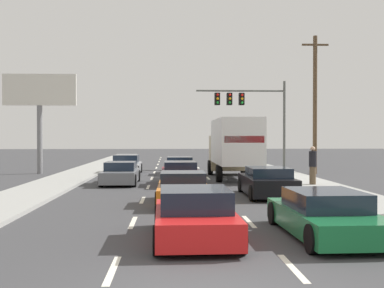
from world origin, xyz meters
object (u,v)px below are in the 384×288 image
object	(u,v)px
box_truck	(234,145)
pedestrian_near_corner	(313,165)
car_silver	(126,165)
roadside_billboard	(40,101)
car_white	(179,166)
utility_pole_mid	(315,103)
car_red	(195,216)
traffic_signal_mast	(244,104)
car_maroon	(180,174)
car_gray	(121,174)
car_black	(267,183)
car_orange	(183,189)
car_green	(325,215)

from	to	relation	value
box_truck	pedestrian_near_corner	bearing A→B (deg)	-57.02
car_silver	roadside_billboard	world-z (taller)	roadside_billboard
car_white	utility_pole_mid	xyz separation A→B (m)	(9.16, -0.18, 4.25)
car_red	traffic_signal_mast	distance (m)	26.95
box_truck	roadside_billboard	size ratio (longest dim) A/B	1.19
car_silver	car_maroon	world-z (taller)	car_silver
car_gray	car_black	xyz separation A→B (m)	(6.68, -5.61, 0.04)
car_red	pedestrian_near_corner	xyz separation A→B (m)	(6.51, 11.99, 0.51)
traffic_signal_mast	pedestrian_near_corner	world-z (taller)	traffic_signal_mast
car_orange	car_black	distance (m)	4.19
car_orange	car_green	size ratio (longest dim) A/B	0.91
car_red	traffic_signal_mast	xyz separation A→B (m)	(5.29, 26.04, 4.49)
car_white	box_truck	distance (m)	5.03
car_silver	car_orange	size ratio (longest dim) A/B	0.96
roadside_billboard	pedestrian_near_corner	world-z (taller)	roadside_billboard
car_gray	traffic_signal_mast	world-z (taller)	traffic_signal_mast
car_red	roadside_billboard	xyz separation A→B (m)	(-9.45, 21.60, 4.39)
car_orange	car_silver	bearing A→B (deg)	102.98
box_truck	car_green	world-z (taller)	box_truck
pedestrian_near_corner	car_red	bearing A→B (deg)	-118.52
box_truck	traffic_signal_mast	xyz separation A→B (m)	(2.05, 8.99, 3.04)
car_maroon	car_white	bearing A→B (deg)	88.98
car_silver	car_gray	xyz separation A→B (m)	(0.32, -6.98, -0.05)
car_gray	roadside_billboard	xyz separation A→B (m)	(-6.25, 7.61, 4.42)
car_black	pedestrian_near_corner	bearing A→B (deg)	49.98
car_white	car_maroon	world-z (taller)	car_maroon
car_white	box_truck	world-z (taller)	box_truck
car_white	car_orange	bearing A→B (deg)	-90.68
car_silver	box_truck	size ratio (longest dim) A/B	0.50
car_red	pedestrian_near_corner	size ratio (longest dim) A/B	2.17
car_white	car_orange	xyz separation A→B (m)	(-0.17, -14.43, -0.00)
car_maroon	car_red	distance (m)	13.41
car_maroon	pedestrian_near_corner	bearing A→B (deg)	-12.21
car_silver	car_orange	bearing A→B (deg)	-77.02
traffic_signal_mast	roadside_billboard	size ratio (longest dim) A/B	1.04
car_red	car_maroon	bearing A→B (deg)	90.29
car_red	box_truck	world-z (taller)	box_truck
car_maroon	car_green	bearing A→B (deg)	-75.75
car_white	pedestrian_near_corner	xyz separation A→B (m)	(6.45, -8.66, 0.54)
car_gray	box_truck	size ratio (longest dim) A/B	0.52
car_white	utility_pole_mid	distance (m)	10.10
car_red	car_green	world-z (taller)	car_red
car_gray	car_maroon	xyz separation A→B (m)	(3.13, -0.58, 0.04)
box_truck	traffic_signal_mast	world-z (taller)	traffic_signal_mast
car_black	traffic_signal_mast	size ratio (longest dim) A/B	0.60
car_white	car_red	size ratio (longest dim) A/B	0.98
box_truck	car_silver	bearing A→B (deg)	149.83
car_orange	box_truck	world-z (taller)	box_truck
utility_pole_mid	car_silver	bearing A→B (deg)	177.76
car_maroon	pedestrian_near_corner	size ratio (longest dim) A/B	2.25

